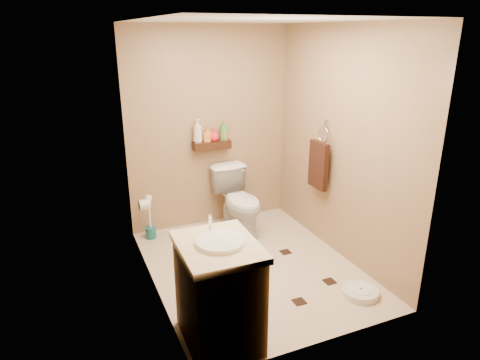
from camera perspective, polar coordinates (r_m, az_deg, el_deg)
name	(u,v)px	position (r m, az deg, el deg)	size (l,w,h in m)	color
ground	(252,267)	(4.53, 1.61, -11.46)	(2.50, 2.50, 0.00)	beige
wall_back	(209,129)	(5.17, -4.13, 6.78)	(2.00, 0.04, 2.40)	#A0775B
wall_front	(329,201)	(3.03, 11.84, -2.74)	(2.00, 0.04, 2.40)	#A0775B
wall_left	(148,168)	(3.75, -12.20, 1.57)	(0.04, 2.50, 2.40)	#A0775B
wall_right	(341,145)	(4.55, 13.29, 4.58)	(0.04, 2.50, 2.40)	#A0775B
ceiling	(255,20)	(3.90, 1.96, 20.53)	(2.00, 2.50, 0.02)	silver
wall_shelf	(212,145)	(5.14, -3.78, 4.65)	(0.46, 0.14, 0.10)	#3B1D10
floor_accents	(260,267)	(4.52, 2.66, -11.51)	(1.18, 1.40, 0.01)	black
toilet	(239,201)	(5.12, -0.10, -2.85)	(0.43, 0.76, 0.78)	white
vanity	(219,292)	(3.37, -2.84, -14.65)	(0.59, 0.71, 0.98)	brown
bathroom_scale	(360,292)	(4.23, 15.73, -14.19)	(0.37, 0.37, 0.07)	silver
toilet_brush	(150,223)	(5.13, -11.89, -5.64)	(0.12, 0.12, 0.54)	#186062
towel_ring	(319,163)	(4.77, 10.46, 2.25)	(0.12, 0.30, 0.76)	silver
toilet_paper	(145,205)	(4.57, -12.61, -3.25)	(0.12, 0.11, 0.12)	silver
bottle_a	(198,131)	(5.05, -5.68, 6.54)	(0.11, 0.11, 0.28)	silver
bottle_b	(208,135)	(5.10, -4.34, 6.04)	(0.07, 0.08, 0.17)	#F99C34
bottle_c	(214,135)	(5.12, -3.47, 6.07)	(0.12, 0.12, 0.15)	#F81D2F
bottle_d	(224,130)	(5.16, -2.16, 6.61)	(0.09, 0.09, 0.23)	green
bottle_e	(224,133)	(5.17, -2.11, 6.24)	(0.07, 0.07, 0.16)	#E1704B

